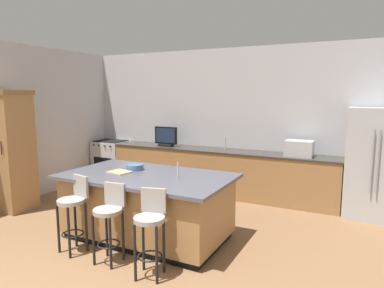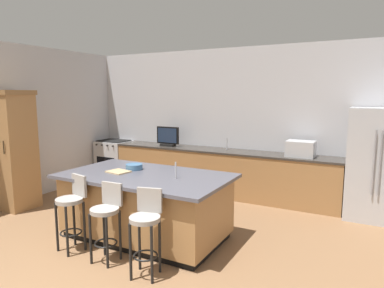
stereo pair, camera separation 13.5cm
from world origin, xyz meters
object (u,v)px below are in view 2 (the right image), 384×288
cabinet_tower (13,148)px  tv_monitor (168,137)px  range_oven (114,160)px  kitchen_island (146,205)px  bar_stool_left (72,206)px  microwave (301,149)px  bar_stool_center (107,216)px  fruit_bowl (134,167)px  refrigerator (377,164)px  bar_stool_right (146,225)px  cutting_board (118,172)px

cabinet_tower → tv_monitor: cabinet_tower is taller
range_oven → kitchen_island: bearing=-42.1°
range_oven → bar_stool_left: bearing=-57.1°
kitchen_island → bar_stool_left: size_ratio=2.39×
cabinet_tower → microwave: (4.42, 2.45, -0.03)m
tv_monitor → bar_stool_center: 3.37m
range_oven → fruit_bowl: fruit_bowl is taller
microwave → bar_stool_center: size_ratio=0.51×
refrigerator → bar_stool_center: refrigerator is taller
refrigerator → range_oven: (-5.48, 0.06, -0.44)m
kitchen_island → bar_stool_right: (0.61, -0.85, 0.12)m
range_oven → bar_stool_left: (2.06, -3.18, 0.13)m
bar_stool_left → kitchen_island: bearing=65.2°
kitchen_island → bar_stool_right: bar_stool_right is taller
bar_stool_right → fruit_bowl: 1.43m
refrigerator → bar_stool_right: size_ratio=1.85×
kitchen_island → bar_stool_center: (-0.00, -0.79, 0.10)m
cabinet_tower → tv_monitor: (1.68, 2.40, 0.02)m
refrigerator → cutting_board: size_ratio=5.98×
microwave → cutting_board: size_ratio=1.60×
range_oven → bar_stool_center: bar_stool_center is taller
bar_stool_right → tv_monitor: bearing=104.7°
range_oven → microwave: size_ratio=1.94×
microwave → bar_stool_left: microwave is taller
bar_stool_right → cutting_board: bearing=129.5°
cabinet_tower → bar_stool_center: cabinet_tower is taller
range_oven → fruit_bowl: (2.32, -2.22, 0.48)m
bar_stool_right → fruit_bowl: fruit_bowl is taller
kitchen_island → tv_monitor: 2.67m
fruit_bowl → microwave: bearing=48.6°
cabinet_tower → bar_stool_right: size_ratio=2.14×
tv_monitor → bar_stool_right: 3.66m
kitchen_island → range_oven: size_ratio=2.52×
tv_monitor → cutting_board: size_ratio=1.74×
refrigerator → kitchen_island: bearing=-140.5°
range_oven → bar_stool_right: (3.26, -3.24, 0.12)m
tv_monitor → bar_stool_left: tv_monitor is taller
tv_monitor → bar_stool_center: size_ratio=0.55×
bar_stool_left → bar_stool_right: bar_stool_left is taller
microwave → tv_monitor: (-2.74, -0.05, 0.05)m
microwave → bar_stool_right: size_ratio=0.49×
kitchen_island → bar_stool_center: bearing=-90.1°
cabinet_tower → tv_monitor: 2.92m
microwave → bar_stool_right: bearing=-107.5°
refrigerator → bar_stool_right: 3.89m
refrigerator → bar_stool_right: bearing=-124.9°
microwave → bar_stool_center: 3.62m
refrigerator → range_oven: size_ratio=1.93×
bar_stool_left → bar_stool_center: 0.59m
kitchen_island → refrigerator: (2.83, 2.33, 0.44)m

